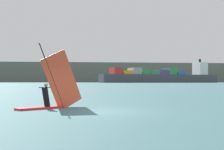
% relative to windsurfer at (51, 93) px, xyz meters
% --- Properties ---
extents(ground_plane, '(4000.00, 4000.00, 0.00)m').
position_rel_windsurfer_xyz_m(ground_plane, '(3.17, -1.15, -0.88)').
color(ground_plane, '#386066').
extents(windsurfer, '(2.81, 3.57, 3.86)m').
position_rel_windsurfer_xyz_m(windsurfer, '(0.00, 0.00, 0.00)').
color(windsurfer, red).
rests_on(windsurfer, ground_plane).
extents(cargo_ship, '(195.59, 124.88, 41.27)m').
position_rel_windsurfer_xyz_m(cargo_ship, '(6.47, 498.55, 9.51)').
color(cargo_ship, '#3F444C').
rests_on(cargo_ship, ground_plane).
extents(distant_headland, '(1354.20, 713.50, 50.65)m').
position_rel_windsurfer_xyz_m(distant_headland, '(-69.12, 957.10, 24.44)').
color(distant_headland, '#60665B').
rests_on(distant_headland, ground_plane).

